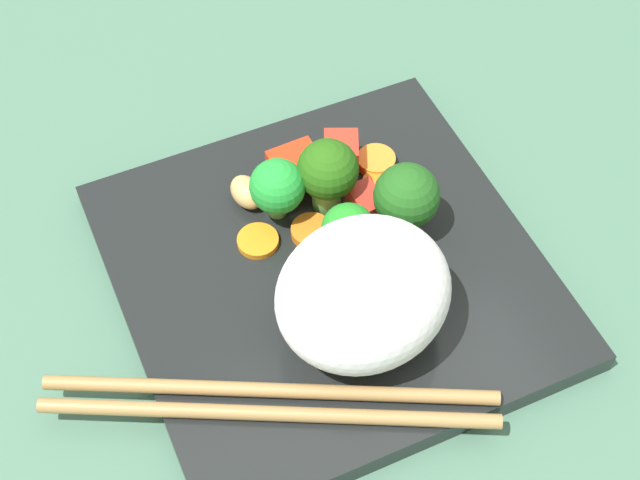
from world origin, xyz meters
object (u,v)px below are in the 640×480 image
rice_mound (357,296)px  broccoli_floret_0 (328,172)px  carrot_slice_3 (376,161)px  square_plate (328,274)px  chopstick_pair (270,402)px

rice_mound → broccoli_floret_0: size_ratio=1.92×
broccoli_floret_0 → carrot_slice_3: 5.14cm
broccoli_floret_0 → square_plate: bearing=67.5°
square_plate → carrot_slice_3: carrot_slice_3 is taller
square_plate → rice_mound: rice_mound is taller
rice_mound → carrot_slice_3: (-6.24, -10.66, -3.25)cm
square_plate → chopstick_pair: bearing=47.7°
chopstick_pair → square_plate: bearing=72.9°
chopstick_pair → broccoli_floret_0: bearing=79.5°
rice_mound → carrot_slice_3: rice_mound is taller
rice_mound → square_plate: bearing=-94.3°
square_plate → rice_mound: size_ratio=2.45×
carrot_slice_3 → chopstick_pair: (12.27, 13.07, 0.05)cm
rice_mound → chopstick_pair: 7.24cm
rice_mound → broccoli_floret_0: (-2.15, -8.96, -0.64)cm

